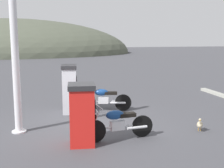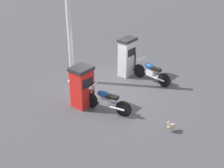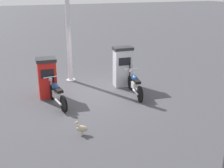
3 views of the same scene
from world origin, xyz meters
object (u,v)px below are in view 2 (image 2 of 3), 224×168
object	(u,v)px
fuel_pump_far	(127,57)
motorcycle_far_pump	(151,72)
motorcycle_near_pump	(106,100)
canopy_support_pole	(70,33)
fuel_pump_near	(82,86)
wandering_duck	(172,126)

from	to	relation	value
fuel_pump_far	motorcycle_far_pump	world-z (taller)	fuel_pump_far
fuel_pump_far	motorcycle_far_pump	xyz separation A→B (m)	(1.21, -0.06, -0.40)
fuel_pump_far	motorcycle_near_pump	distance (m)	3.24
motorcycle_near_pump	canopy_support_pole	distance (m)	3.28
fuel_pump_near	motorcycle_near_pump	size ratio (longest dim) A/B	0.80
fuel_pump_near	canopy_support_pole	xyz separation A→B (m)	(-1.60, 1.35, 1.34)
wandering_duck	motorcycle_near_pump	bearing A→B (deg)	-176.83
fuel_pump_far	canopy_support_pole	world-z (taller)	canopy_support_pole
motorcycle_near_pump	wandering_duck	world-z (taller)	motorcycle_near_pump
motorcycle_near_pump	motorcycle_far_pump	bearing A→B (deg)	84.92
wandering_duck	canopy_support_pole	bearing A→B (deg)	167.37
wandering_duck	fuel_pump_far	bearing A→B (deg)	138.86
canopy_support_pole	motorcycle_near_pump	bearing A→B (deg)	-26.15
motorcycle_near_pump	motorcycle_far_pump	world-z (taller)	motorcycle_far_pump
fuel_pump_near	fuel_pump_far	world-z (taller)	fuel_pump_far
motorcycle_far_pump	motorcycle_near_pump	bearing A→B (deg)	-95.08
motorcycle_near_pump	fuel_pump_near	bearing A→B (deg)	-173.53
motorcycle_far_pump	fuel_pump_far	bearing A→B (deg)	177.06
fuel_pump_near	wandering_duck	bearing A→B (deg)	4.10
canopy_support_pole	fuel_pump_near	bearing A→B (deg)	-40.25
fuel_pump_far	canopy_support_pole	bearing A→B (deg)	-131.18
fuel_pump_near	motorcycle_far_pump	world-z (taller)	fuel_pump_near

